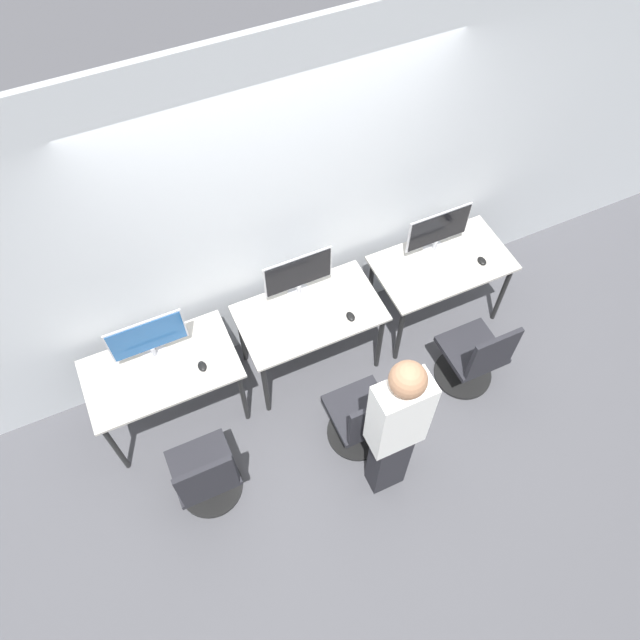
{
  "coord_description": "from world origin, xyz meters",
  "views": [
    {
      "loc": [
        -1.04,
        -2.15,
        4.65
      ],
      "look_at": [
        0.0,
        0.13,
        0.9
      ],
      "focal_mm": 35.0,
      "sensor_mm": 36.0,
      "label": 1
    }
  ],
  "objects_px": {
    "person_center": "(396,428)",
    "office_chair_right": "(474,359)",
    "monitor_right": "(438,230)",
    "keyboard_right": "(451,271)",
    "monitor_center": "(298,275)",
    "mouse_center": "(351,316)",
    "keyboard_center": "(318,327)",
    "keyboard_left": "(164,378)",
    "mouse_right": "(482,261)",
    "mouse_left": "(202,366)",
    "monitor_left": "(148,338)",
    "office_chair_left": "(207,477)",
    "office_chair_center": "(362,420)"
  },
  "relations": [
    {
      "from": "person_center",
      "to": "office_chair_right",
      "type": "xyz_separation_m",
      "value": [
        1.03,
        0.47,
        -0.58
      ]
    },
    {
      "from": "monitor_right",
      "to": "keyboard_right",
      "type": "distance_m",
      "value": 0.34
    },
    {
      "from": "monitor_center",
      "to": "mouse_center",
      "type": "height_order",
      "value": "monitor_center"
    },
    {
      "from": "person_center",
      "to": "keyboard_right",
      "type": "distance_m",
      "value": 1.53
    },
    {
      "from": "keyboard_center",
      "to": "monitor_right",
      "type": "bearing_deg",
      "value": 14.38
    },
    {
      "from": "keyboard_left",
      "to": "mouse_right",
      "type": "xyz_separation_m",
      "value": [
        2.63,
        -0.03,
        0.01
      ]
    },
    {
      "from": "mouse_right",
      "to": "keyboard_center",
      "type": "bearing_deg",
      "value": -179.03
    },
    {
      "from": "mouse_left",
      "to": "mouse_right",
      "type": "height_order",
      "value": "same"
    },
    {
      "from": "monitor_center",
      "to": "monitor_left",
      "type": "bearing_deg",
      "value": -176.22
    },
    {
      "from": "monitor_right",
      "to": "office_chair_left",
      "type": "bearing_deg",
      "value": -158.92
    },
    {
      "from": "office_chair_center",
      "to": "keyboard_right",
      "type": "height_order",
      "value": "office_chair_center"
    },
    {
      "from": "keyboard_left",
      "to": "monitor_left",
      "type": "bearing_deg",
      "value": 90.0
    },
    {
      "from": "mouse_center",
      "to": "monitor_right",
      "type": "bearing_deg",
      "value": 19.35
    },
    {
      "from": "office_chair_right",
      "to": "person_center",
      "type": "bearing_deg",
      "value": -155.43
    },
    {
      "from": "monitor_right",
      "to": "keyboard_right",
      "type": "xyz_separation_m",
      "value": [
        0.0,
        -0.26,
        -0.22
      ]
    },
    {
      "from": "person_center",
      "to": "office_chair_right",
      "type": "height_order",
      "value": "person_center"
    },
    {
      "from": "keyboard_center",
      "to": "mouse_center",
      "type": "bearing_deg",
      "value": -4.37
    },
    {
      "from": "monitor_center",
      "to": "office_chair_right",
      "type": "bearing_deg",
      "value": -39.15
    },
    {
      "from": "monitor_left",
      "to": "keyboard_center",
      "type": "height_order",
      "value": "monitor_left"
    },
    {
      "from": "mouse_left",
      "to": "office_chair_left",
      "type": "relative_size",
      "value": 0.1
    },
    {
      "from": "office_chair_left",
      "to": "keyboard_left",
      "type": "bearing_deg",
      "value": 93.04
    },
    {
      "from": "monitor_center",
      "to": "person_center",
      "type": "relative_size",
      "value": 0.32
    },
    {
      "from": "monitor_right",
      "to": "mouse_left",
      "type": "bearing_deg",
      "value": -172.7
    },
    {
      "from": "monitor_right",
      "to": "monitor_center",
      "type": "bearing_deg",
      "value": 177.4
    },
    {
      "from": "keyboard_left",
      "to": "keyboard_right",
      "type": "relative_size",
      "value": 1.0
    },
    {
      "from": "mouse_left",
      "to": "monitor_right",
      "type": "height_order",
      "value": "monitor_right"
    },
    {
      "from": "monitor_right",
      "to": "monitor_left",
      "type": "bearing_deg",
      "value": -179.4
    },
    {
      "from": "monitor_left",
      "to": "monitor_right",
      "type": "distance_m",
      "value": 2.35
    },
    {
      "from": "office_chair_left",
      "to": "mouse_left",
      "type": "bearing_deg",
      "value": 68.63
    },
    {
      "from": "keyboard_right",
      "to": "mouse_center",
      "type": "bearing_deg",
      "value": -176.03
    },
    {
      "from": "mouse_center",
      "to": "keyboard_left",
      "type": "bearing_deg",
      "value": 176.84
    },
    {
      "from": "keyboard_center",
      "to": "office_chair_center",
      "type": "bearing_deg",
      "value": -84.27
    },
    {
      "from": "keyboard_left",
      "to": "mouse_left",
      "type": "relative_size",
      "value": 4.3
    },
    {
      "from": "monitor_center",
      "to": "mouse_left",
      "type": "bearing_deg",
      "value": -160.41
    },
    {
      "from": "mouse_left",
      "to": "monitor_center",
      "type": "relative_size",
      "value": 0.17
    },
    {
      "from": "mouse_center",
      "to": "office_chair_center",
      "type": "bearing_deg",
      "value": -107.0
    },
    {
      "from": "monitor_left",
      "to": "monitor_right",
      "type": "relative_size",
      "value": 1.0
    },
    {
      "from": "monitor_right",
      "to": "keyboard_right",
      "type": "relative_size",
      "value": 1.41
    },
    {
      "from": "mouse_left",
      "to": "office_chair_right",
      "type": "relative_size",
      "value": 0.1
    },
    {
      "from": "keyboard_center",
      "to": "office_chair_right",
      "type": "relative_size",
      "value": 0.44
    },
    {
      "from": "keyboard_left",
      "to": "mouse_left",
      "type": "xyz_separation_m",
      "value": [
        0.28,
        -0.02,
        0.01
      ]
    },
    {
      "from": "person_center",
      "to": "mouse_right",
      "type": "relative_size",
      "value": 18.9
    },
    {
      "from": "monitor_right",
      "to": "office_chair_right",
      "type": "height_order",
      "value": "monitor_right"
    },
    {
      "from": "keyboard_center",
      "to": "keyboard_right",
      "type": "bearing_deg",
      "value": 2.12
    },
    {
      "from": "office_chair_left",
      "to": "mouse_right",
      "type": "distance_m",
      "value": 2.7
    },
    {
      "from": "office_chair_right",
      "to": "keyboard_center",
      "type": "bearing_deg",
      "value": 153.63
    },
    {
      "from": "keyboard_right",
      "to": "mouse_right",
      "type": "distance_m",
      "value": 0.28
    },
    {
      "from": "mouse_left",
      "to": "office_chair_center",
      "type": "xyz_separation_m",
      "value": [
        0.96,
        -0.69,
        -0.41
      ]
    },
    {
      "from": "office_chair_left",
      "to": "person_center",
      "type": "xyz_separation_m",
      "value": [
        1.23,
        -0.43,
        0.58
      ]
    },
    {
      "from": "monitor_left",
      "to": "office_chair_left",
      "type": "bearing_deg",
      "value": -87.72
    }
  ]
}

